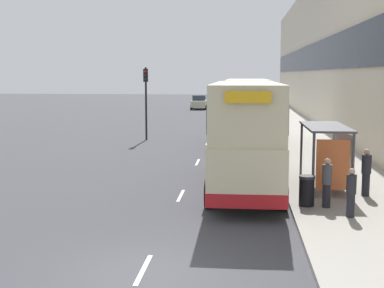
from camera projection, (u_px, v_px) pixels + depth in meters
ground_plane at (141, 274)px, 12.47m from camera, size 220.00×220.00×0.00m
pavement at (287, 123)px, 49.87m from camera, size 5.00×93.00×0.14m
terrace_facade at (333, 48)px, 48.61m from camera, size 3.10×93.00×13.89m
lane_mark_0 at (143, 270)px, 12.76m from camera, size 0.12×2.00×0.01m
lane_mark_1 at (181, 196)px, 20.51m from camera, size 0.12×2.00×0.01m
lane_mark_2 at (198, 162)px, 28.26m from camera, size 0.12×2.00×0.01m
lane_mark_3 at (207, 143)px, 36.01m from camera, size 0.12×2.00×0.01m
lane_mark_4 at (213, 131)px, 43.76m from camera, size 0.12×2.00×0.01m
bus_shelter at (331, 146)px, 20.78m from camera, size 1.60×4.20×2.48m
double_decker_bus_near at (246, 133)px, 21.34m from camera, size 2.85×10.26×4.30m
double_decker_bus_ahead at (247, 112)px, 33.23m from camera, size 2.85×10.61×4.30m
car_0 at (239, 109)px, 58.21m from camera, size 1.96×3.98×1.82m
car_1 at (199, 102)px, 70.94m from camera, size 2.10×4.23×1.84m
pedestrian_at_shelter at (351, 192)px, 16.84m from camera, size 0.31×0.31×1.57m
pedestrian_1 at (327, 182)px, 18.05m from camera, size 0.34×0.34×1.69m
pedestrian_2 at (366, 172)px, 19.78m from camera, size 0.35×0.35×1.77m
litter_bin at (307, 191)px, 18.32m from camera, size 0.55×0.55×1.05m
traffic_light_far_kerb at (146, 92)px, 37.31m from camera, size 0.30×0.32×5.10m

